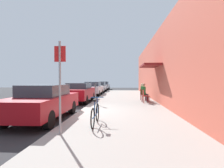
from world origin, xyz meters
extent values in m
plane|color=#2D2D30|center=(0.00, 0.00, 0.00)|extent=(60.00, 60.00, 0.00)
cube|color=#9E9B93|center=(2.25, 2.00, 0.06)|extent=(4.50, 32.00, 0.12)
cube|color=#BC5442|center=(4.65, 2.00, 2.51)|extent=(0.30, 32.00, 5.01)
cube|color=maroon|center=(3.95, 3.16, 2.60)|extent=(1.10, 2.80, 0.12)
cube|color=maroon|center=(-1.10, -1.70, 0.66)|extent=(1.80, 4.40, 0.67)
cube|color=#333D47|center=(-1.10, -1.55, 1.22)|extent=(1.48, 2.11, 0.45)
cylinder|color=black|center=(-0.31, -0.34, 0.32)|extent=(0.22, 0.64, 0.64)
cylinder|color=black|center=(-1.89, -0.34, 0.32)|extent=(0.22, 0.64, 0.64)
cylinder|color=black|center=(-0.31, -3.07, 0.32)|extent=(0.22, 0.64, 0.64)
cylinder|color=black|center=(-1.89, -3.07, 0.32)|extent=(0.22, 0.64, 0.64)
cube|color=maroon|center=(-1.10, 4.24, 0.67)|extent=(1.80, 4.40, 0.69)
cube|color=#333D47|center=(-1.10, 4.39, 1.22)|extent=(1.48, 2.11, 0.41)
cylinder|color=black|center=(-0.31, 5.61, 0.32)|extent=(0.22, 0.64, 0.64)
cylinder|color=black|center=(-1.89, 5.61, 0.32)|extent=(0.22, 0.64, 0.64)
cylinder|color=black|center=(-0.31, 2.88, 0.32)|extent=(0.22, 0.64, 0.64)
cylinder|color=black|center=(-1.89, 2.88, 0.32)|extent=(0.22, 0.64, 0.64)
cube|color=silver|center=(-1.10, 10.44, 0.65)|extent=(1.80, 4.40, 0.66)
cube|color=#333D47|center=(-1.10, 10.59, 1.22)|extent=(1.48, 2.11, 0.48)
cylinder|color=black|center=(-0.31, 11.80, 0.32)|extent=(0.22, 0.64, 0.64)
cylinder|color=black|center=(-1.89, 11.80, 0.32)|extent=(0.22, 0.64, 0.64)
cylinder|color=black|center=(-0.31, 9.08, 0.32)|extent=(0.22, 0.64, 0.64)
cylinder|color=black|center=(-1.89, 9.08, 0.32)|extent=(0.22, 0.64, 0.64)
cube|color=#B7B7BC|center=(-1.10, 15.95, 0.60)|extent=(1.80, 4.40, 0.55)
cube|color=#333D47|center=(-1.10, 16.10, 1.12)|extent=(1.48, 2.11, 0.49)
cylinder|color=black|center=(-0.31, 17.32, 0.32)|extent=(0.22, 0.64, 0.64)
cylinder|color=black|center=(-1.89, 17.32, 0.32)|extent=(0.22, 0.64, 0.64)
cylinder|color=black|center=(-0.31, 14.59, 0.32)|extent=(0.22, 0.64, 0.64)
cylinder|color=black|center=(-1.89, 14.59, 0.32)|extent=(0.22, 0.64, 0.64)
cube|color=#B7B7BC|center=(-1.10, 21.92, 0.62)|extent=(1.80, 4.40, 0.59)
cube|color=#333D47|center=(-1.10, 22.07, 1.15)|extent=(1.48, 2.11, 0.49)
cylinder|color=black|center=(-0.31, 23.28, 0.32)|extent=(0.22, 0.64, 0.64)
cylinder|color=black|center=(-1.89, 23.28, 0.32)|extent=(0.22, 0.64, 0.64)
cylinder|color=black|center=(-0.31, 20.55, 0.32)|extent=(0.22, 0.64, 0.64)
cylinder|color=black|center=(-1.89, 20.55, 0.32)|extent=(0.22, 0.64, 0.64)
cylinder|color=slate|center=(0.45, 2.24, 0.67)|extent=(0.07, 0.07, 1.10)
cube|color=#383D42|center=(0.45, 2.24, 1.33)|extent=(0.12, 0.10, 0.22)
cylinder|color=gray|center=(0.40, -3.96, 1.42)|extent=(0.06, 0.06, 2.60)
cube|color=red|center=(0.40, -3.94, 2.37)|extent=(0.32, 0.02, 0.44)
torus|color=black|center=(1.23, -2.35, 0.45)|extent=(0.04, 0.66, 0.66)
torus|color=black|center=(1.23, -3.40, 0.45)|extent=(0.04, 0.66, 0.66)
cylinder|color=#1E4C8C|center=(1.23, -2.87, 0.45)|extent=(0.04, 1.05, 0.04)
cylinder|color=#1E4C8C|center=(1.23, -3.02, 0.70)|extent=(0.04, 0.04, 0.50)
cube|color=black|center=(1.23, -3.02, 0.97)|extent=(0.10, 0.20, 0.06)
cylinder|color=#1E4C8C|center=(1.23, -2.40, 0.73)|extent=(0.03, 0.03, 0.56)
cylinder|color=#1E4C8C|center=(1.23, -2.40, 1.01)|extent=(0.46, 0.03, 0.03)
cylinder|color=maroon|center=(3.90, 3.31, 0.34)|extent=(0.04, 0.04, 0.45)
cylinder|color=maroon|center=(3.91, 2.93, 0.34)|extent=(0.04, 0.04, 0.45)
cylinder|color=maroon|center=(3.52, 3.29, 0.34)|extent=(0.04, 0.04, 0.45)
cylinder|color=maroon|center=(3.53, 2.91, 0.34)|extent=(0.04, 0.04, 0.45)
cube|color=maroon|center=(3.71, 3.11, 0.59)|extent=(0.46, 0.46, 0.03)
cube|color=maroon|center=(3.51, 3.10, 0.79)|extent=(0.05, 0.44, 0.40)
cylinder|color=maroon|center=(3.95, 4.01, 0.34)|extent=(0.04, 0.04, 0.45)
cylinder|color=maroon|center=(3.85, 3.64, 0.34)|extent=(0.04, 0.04, 0.45)
cylinder|color=maroon|center=(3.58, 4.11, 0.34)|extent=(0.04, 0.04, 0.45)
cylinder|color=maroon|center=(3.48, 3.74, 0.34)|extent=(0.04, 0.04, 0.45)
cube|color=maroon|center=(3.71, 3.87, 0.59)|extent=(0.54, 0.54, 0.03)
cube|color=maroon|center=(3.52, 3.93, 0.79)|extent=(0.14, 0.43, 0.40)
cylinder|color=#232838|center=(3.91, 3.93, 0.35)|extent=(0.11, 0.11, 0.47)
cylinder|color=#232838|center=(3.79, 3.96, 0.59)|extent=(0.38, 0.23, 0.14)
cylinder|color=#232838|center=(3.86, 3.73, 0.35)|extent=(0.11, 0.11, 0.47)
cylinder|color=#232838|center=(3.74, 3.77, 0.59)|extent=(0.38, 0.23, 0.14)
cube|color=#267233|center=(3.64, 3.90, 0.89)|extent=(0.30, 0.40, 0.56)
sphere|color=tan|center=(3.64, 3.90, 1.30)|extent=(0.22, 0.22, 0.22)
cylinder|color=maroon|center=(3.93, 5.03, 0.34)|extent=(0.04, 0.04, 0.45)
cylinder|color=maroon|center=(3.87, 4.66, 0.34)|extent=(0.04, 0.04, 0.45)
cylinder|color=maroon|center=(3.56, 5.09, 0.34)|extent=(0.04, 0.04, 0.45)
cylinder|color=maroon|center=(3.50, 4.71, 0.34)|extent=(0.04, 0.04, 0.45)
cube|color=maroon|center=(3.71, 4.87, 0.59)|extent=(0.50, 0.50, 0.03)
cube|color=maroon|center=(3.51, 4.90, 0.79)|extent=(0.10, 0.44, 0.40)
cylinder|color=#232838|center=(3.91, 4.95, 0.35)|extent=(0.11, 0.11, 0.47)
cylinder|color=#232838|center=(3.78, 4.96, 0.59)|extent=(0.38, 0.19, 0.14)
cylinder|color=#232838|center=(3.88, 4.75, 0.35)|extent=(0.11, 0.11, 0.47)
cylinder|color=#232838|center=(3.75, 4.77, 0.59)|extent=(0.38, 0.19, 0.14)
cube|color=#267233|center=(3.64, 4.89, 0.89)|extent=(0.27, 0.39, 0.56)
sphere|color=tan|center=(3.64, 4.89, 1.30)|extent=(0.22, 0.22, 0.22)
camera|label=1|loc=(2.15, -8.89, 1.64)|focal=28.86mm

